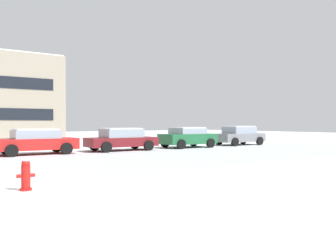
{
  "coord_description": "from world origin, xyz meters",
  "views": [
    {
      "loc": [
        -0.86,
        -11.37,
        1.69
      ],
      "look_at": [
        10.26,
        5.16,
        1.55
      ],
      "focal_mm": 38.0,
      "sensor_mm": 36.0,
      "label": 1
    }
  ],
  "objects_px": {
    "parked_car_gray": "(239,135)",
    "fire_hydrant": "(26,174)",
    "parked_car_maroon": "(122,139)",
    "parked_car_green": "(188,137)",
    "parked_car_red": "(36,141)"
  },
  "relations": [
    {
      "from": "parked_car_green",
      "to": "parked_car_gray",
      "type": "xyz_separation_m",
      "value": [
        5.1,
        0.06,
        0.02
      ]
    },
    {
      "from": "parked_car_maroon",
      "to": "parked_car_green",
      "type": "relative_size",
      "value": 1.13
    },
    {
      "from": "parked_car_gray",
      "to": "fire_hydrant",
      "type": "bearing_deg",
      "value": -149.92
    },
    {
      "from": "parked_car_maroon",
      "to": "fire_hydrant",
      "type": "bearing_deg",
      "value": -127.0
    },
    {
      "from": "parked_car_green",
      "to": "parked_car_gray",
      "type": "distance_m",
      "value": 5.1
    },
    {
      "from": "parked_car_gray",
      "to": "parked_car_red",
      "type": "bearing_deg",
      "value": 179.27
    },
    {
      "from": "parked_car_red",
      "to": "parked_car_green",
      "type": "height_order",
      "value": "parked_car_green"
    },
    {
      "from": "fire_hydrant",
      "to": "parked_car_maroon",
      "type": "xyz_separation_m",
      "value": [
        7.9,
        10.49,
        0.31
      ]
    },
    {
      "from": "fire_hydrant",
      "to": "parked_car_gray",
      "type": "relative_size",
      "value": 0.2
    },
    {
      "from": "fire_hydrant",
      "to": "parked_car_red",
      "type": "distance_m",
      "value": 11.05
    },
    {
      "from": "parked_car_maroon",
      "to": "parked_car_green",
      "type": "distance_m",
      "value": 5.1
    },
    {
      "from": "parked_car_red",
      "to": "fire_hydrant",
      "type": "bearing_deg",
      "value": -104.7
    },
    {
      "from": "parked_car_red",
      "to": "parked_car_gray",
      "type": "height_order",
      "value": "parked_car_gray"
    },
    {
      "from": "parked_car_maroon",
      "to": "parked_car_green",
      "type": "height_order",
      "value": "parked_car_green"
    },
    {
      "from": "parked_car_red",
      "to": "parked_car_maroon",
      "type": "bearing_deg",
      "value": -2.18
    }
  ]
}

